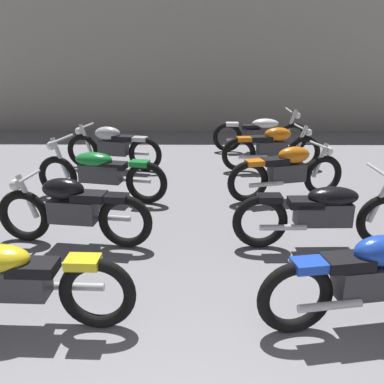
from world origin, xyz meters
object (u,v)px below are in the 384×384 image
Objects in this scene: motorcycle_left_row_3 at (100,172)px; motorcycle_left_row_4 at (113,146)px; motorcycle_right_row_5 at (261,132)px; motorcycle_right_row_1 at (370,278)px; motorcycle_right_row_2 at (324,212)px; motorcycle_right_row_4 at (272,147)px; motorcycle_left_row_2 at (72,209)px; motorcycle_left_row_1 at (8,279)px; motorcycle_right_row_3 at (287,171)px.

motorcycle_left_row_3 reaches higher than motorcycle_left_row_4.
motorcycle_right_row_5 is (3.11, 1.46, -0.01)m from motorcycle_left_row_4.
motorcycle_right_row_1 is 1.51m from motorcycle_right_row_2.
motorcycle_left_row_2 is at bearing -132.46° from motorcycle_right_row_4.
motorcycle_left_row_4 is 3.11m from motorcycle_right_row_4.
motorcycle_right_row_1 is at bearing 0.65° from motorcycle_left_row_1.
motorcycle_right_row_2 is at bearing -89.18° from motorcycle_right_row_4.
motorcycle_left_row_4 and motorcycle_right_row_4 have the same top height.
motorcycle_right_row_2 is 1.13× the size of motorcycle_right_row_3.
motorcycle_left_row_1 is 1.61m from motorcycle_left_row_2.
motorcycle_left_row_4 is 3.50m from motorcycle_right_row_3.
motorcycle_left_row_4 and motorcycle_right_row_1 have the same top height.
motorcycle_left_row_1 reaches higher than motorcycle_right_row_3.
motorcycle_right_row_3 is (2.95, 1.65, 0.00)m from motorcycle_left_row_2.
motorcycle_right_row_1 is at bearing -46.51° from motorcycle_left_row_3.
motorcycle_left_row_1 is 7.09m from motorcycle_right_row_5.
motorcycle_left_row_3 is at bearing 151.62° from motorcycle_right_row_2.
motorcycle_right_row_3 is 0.89× the size of motorcycle_right_row_5.
motorcycle_right_row_1 is (2.99, -3.16, 0.01)m from motorcycle_left_row_3.
motorcycle_right_row_4 is at bearing -0.90° from motorcycle_left_row_4.
motorcycle_left_row_3 is 1.74m from motorcycle_left_row_4.
motorcycle_left_row_4 is at bearing 90.26° from motorcycle_left_row_1.
motorcycle_right_row_1 is at bearing -89.29° from motorcycle_right_row_3.
motorcycle_left_row_4 is 4.62m from motorcycle_right_row_2.
motorcycle_left_row_4 is 1.01× the size of motorcycle_right_row_3.
motorcycle_right_row_3 is (2.95, 0.06, 0.01)m from motorcycle_left_row_3.
motorcycle_right_row_2 is 1.71m from motorcycle_right_row_3.
motorcycle_left_row_2 is at bearing 152.24° from motorcycle_right_row_1.
motorcycle_right_row_2 reaches higher than motorcycle_right_row_3.
motorcycle_left_row_4 is at bearing -154.85° from motorcycle_right_row_5.
motorcycle_left_row_2 is 3.04m from motorcycle_right_row_2.
motorcycle_left_row_2 is 3.38m from motorcycle_right_row_3.
motorcycle_left_row_2 is 4.43m from motorcycle_right_row_4.
motorcycle_right_row_3 is (-0.09, 1.71, 0.01)m from motorcycle_right_row_2.
motorcycle_left_row_3 is at bearing -178.79° from motorcycle_right_row_3.
motorcycle_left_row_3 is (-0.01, 1.58, -0.01)m from motorcycle_left_row_2.
motorcycle_left_row_1 is 3.19m from motorcycle_left_row_3.
motorcycle_left_row_4 is 3.44m from motorcycle_right_row_5.
motorcycle_left_row_1 is at bearing -153.75° from motorcycle_right_row_2.
motorcycle_right_row_1 is 0.90× the size of motorcycle_right_row_5.
motorcycle_right_row_5 is (0.04, 3.13, -0.01)m from motorcycle_right_row_3.
motorcycle_left_row_1 is 4.92m from motorcycle_left_row_4.
motorcycle_right_row_2 is 3.33m from motorcycle_right_row_4.
motorcycle_left_row_3 reaches higher than motorcycle_right_row_3.
motorcycle_right_row_3 is at bearing -28.50° from motorcycle_left_row_4.
motorcycle_right_row_2 is at bearing 26.25° from motorcycle_left_row_1.
motorcycle_right_row_5 is at bearing 25.15° from motorcycle_left_row_4.
motorcycle_left_row_2 is 1.02× the size of motorcycle_right_row_3.
motorcycle_right_row_2 is (0.05, 1.51, -0.01)m from motorcycle_right_row_1.
motorcycle_right_row_3 is at bearing 46.85° from motorcycle_left_row_1.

